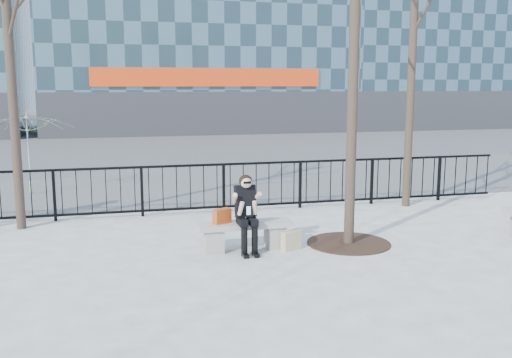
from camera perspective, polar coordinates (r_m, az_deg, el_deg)
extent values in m
plane|color=gray|center=(10.00, -1.13, -7.06)|extent=(120.00, 120.00, 0.00)
cube|color=#474747|center=(24.61, -8.92, 2.76)|extent=(60.00, 23.00, 0.01)
cube|color=black|center=(12.66, -4.16, 1.44)|extent=(14.00, 0.05, 0.05)
cube|color=black|center=(12.83, -4.11, -2.81)|extent=(14.00, 0.05, 0.05)
cube|color=#2D2D30|center=(31.77, -4.68, 6.51)|extent=(18.00, 0.08, 2.40)
cube|color=#BD310C|center=(31.67, -4.71, 10.12)|extent=(12.60, 0.12, 1.00)
cube|color=#2D2D30|center=(38.37, 21.42, 6.41)|extent=(16.00, 0.08, 2.40)
cylinder|color=black|center=(10.13, 9.82, 14.46)|extent=(0.18, 0.18, 7.50)
cylinder|color=black|center=(12.00, -23.37, 10.65)|extent=(0.18, 0.18, 6.50)
cylinder|color=black|center=(13.68, 15.36, 11.90)|extent=(0.18, 0.18, 7.00)
cylinder|color=black|center=(10.48, 9.24, -6.34)|extent=(1.50, 1.50, 0.02)
cube|color=gray|center=(9.85, -4.27, -6.15)|extent=(0.32, 0.38, 0.40)
cube|color=gray|center=(10.08, 1.93, -5.75)|extent=(0.32, 0.38, 0.40)
cube|color=gray|center=(9.89, -1.14, -4.59)|extent=(1.65, 0.46, 0.09)
cube|color=#A73F14|center=(9.79, -3.43, -3.72)|extent=(0.34, 0.26, 0.25)
cube|color=beige|center=(9.94, 3.52, -6.16)|extent=(0.38, 0.26, 0.34)
imported|color=yellow|center=(15.77, -21.84, 2.34)|extent=(2.79, 2.83, 2.14)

